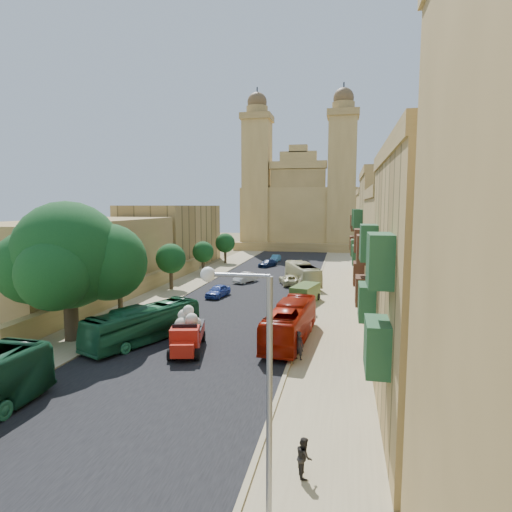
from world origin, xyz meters
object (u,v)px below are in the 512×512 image
at_px(ficus_tree, 69,259).
at_px(car_white_a, 246,277).
at_px(pedestrian_b, 304,457).
at_px(bus_green_north, 144,324).
at_px(bus_cream_east, 302,274).
at_px(car_white_b, 307,270).
at_px(streetlamp, 253,372).
at_px(church, 301,208).
at_px(car_blue_b, 275,258).
at_px(street_tree_d, 225,243).
at_px(olive_pickup, 305,294).
at_px(car_dkblue, 267,263).
at_px(street_tree_c, 203,252).
at_px(pedestrian_a, 299,345).
at_px(street_tree_b, 171,259).
at_px(car_cream, 289,280).
at_px(red_truck, 187,332).
at_px(bus_red_east, 290,323).
at_px(car_blue_a, 218,291).
at_px(street_tree_a, 120,281).

relative_size(ficus_tree, car_white_a, 2.58).
bearing_deg(pedestrian_b, bus_green_north, 27.93).
bearing_deg(bus_cream_east, car_white_a, -20.47).
distance_m(bus_green_north, car_white_b, 35.01).
bearing_deg(streetlamp, church, 94.87).
bearing_deg(car_blue_b, bus_cream_east, -68.12).
bearing_deg(street_tree_d, streetlamp, -73.54).
bearing_deg(olive_pickup, pedestrian_b, -85.00).
distance_m(bus_green_north, pedestrian_b, 18.64).
bearing_deg(bus_cream_east, car_blue_b, -92.69).
bearing_deg(car_dkblue, street_tree_c, -109.53).
distance_m(bus_green_north, pedestrian_a, 11.59).
distance_m(church, street_tree_c, 44.22).
distance_m(car_dkblue, car_blue_b, 6.91).
relative_size(street_tree_b, olive_pickup, 1.15).
bearing_deg(street_tree_c, car_cream, -25.45).
bearing_deg(church, pedestrian_a, -84.32).
distance_m(car_white_a, car_blue_b, 21.66).
bearing_deg(car_dkblue, streetlamp, -57.42).
xyz_separation_m(street_tree_d, bus_cream_east, (15.17, -17.95, -2.12)).
relative_size(ficus_tree, street_tree_b, 1.88).
relative_size(street_tree_d, red_truck, 0.96).
xyz_separation_m(street_tree_c, car_dkblue, (8.06, 8.81, -2.62)).
height_order(bus_red_east, car_blue_b, bus_red_east).
height_order(street_tree_b, car_blue_a, street_tree_b).
bearing_deg(car_blue_b, street_tree_c, -113.54).
xyz_separation_m(bus_cream_east, car_blue_a, (-8.34, -9.34, -0.70)).
bearing_deg(bus_red_east, street_tree_a, -12.70).
distance_m(street_tree_b, pedestrian_a, 27.27).
xyz_separation_m(street_tree_a, pedestrian_b, (18.95, -20.73, -2.32)).
distance_m(red_truck, bus_red_east, 7.57).
xyz_separation_m(red_truck, car_dkblue, (-1.73, 41.34, -0.74)).
height_order(bus_cream_east, car_white_a, bus_cream_east).
xyz_separation_m(streetlamp, car_blue_a, (-10.89, 32.70, -4.53)).
bearing_deg(bus_red_east, bus_green_north, 16.61).
distance_m(street_tree_c, car_dkblue, 12.22).
bearing_deg(olive_pickup, bus_red_east, -89.71).
distance_m(church, car_blue_b, 28.39).
bearing_deg(street_tree_a, car_white_a, 66.74).
xyz_separation_m(street_tree_a, car_blue_a, (6.83, 8.70, -2.39)).
relative_size(bus_green_north, pedestrian_a, 5.09).
distance_m(church, red_truck, 75.58).
bearing_deg(car_cream, street_tree_b, 4.63).
distance_m(ficus_tree, red_truck, 10.38).
distance_m(street_tree_a, bus_red_east, 17.33).
bearing_deg(ficus_tree, pedestrian_b, -34.75).
bearing_deg(street_tree_c, car_white_a, -37.39).
xyz_separation_m(church, bus_green_north, (-4.00, -73.94, -8.17)).
xyz_separation_m(car_cream, pedestrian_b, (5.37, -38.26, 0.10)).
bearing_deg(pedestrian_a, bus_cream_east, -61.31).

